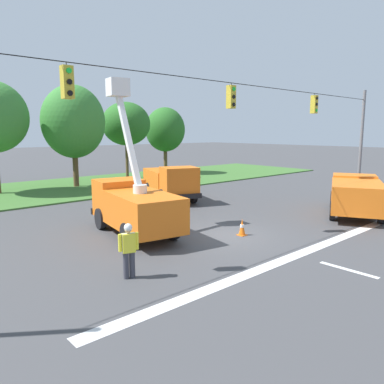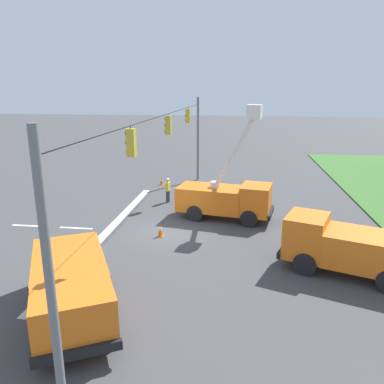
% 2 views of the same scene
% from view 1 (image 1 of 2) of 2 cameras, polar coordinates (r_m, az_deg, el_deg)
% --- Properties ---
extents(ground_plane, '(200.00, 200.00, 0.00)m').
position_cam_1_polar(ground_plane, '(16.83, 5.08, -6.61)').
color(ground_plane, '#424244').
extents(grass_verge, '(56.00, 12.00, 0.10)m').
position_cam_1_polar(grass_verge, '(31.66, -19.47, 0.48)').
color(grass_verge, '#3D6B2D').
rests_on(grass_verge, ground).
extents(lane_markings, '(17.60, 15.25, 0.01)m').
position_cam_1_polar(lane_markings, '(14.03, 20.77, -10.45)').
color(lane_markings, silver).
rests_on(lane_markings, ground).
extents(signal_gantry, '(26.20, 0.33, 7.20)m').
position_cam_1_polar(signal_gantry, '(16.20, 5.36, 8.66)').
color(signal_gantry, slate).
rests_on(signal_gantry, ground).
extents(tree_east, '(5.05, 4.87, 8.26)m').
position_cam_1_polar(tree_east, '(32.00, -17.63, 10.15)').
color(tree_east, brown).
rests_on(tree_east, ground).
extents(tree_far_east, '(4.52, 4.70, 7.32)m').
position_cam_1_polar(tree_far_east, '(36.56, -10.02, 10.18)').
color(tree_far_east, brown).
rests_on(tree_far_east, ground).
extents(tree_east_end, '(4.09, 4.37, 7.08)m').
position_cam_1_polar(tree_east_end, '(40.34, -4.12, 9.44)').
color(tree_east_end, brown).
rests_on(tree_east_end, ground).
extents(utility_truck_bucket_lift, '(3.22, 6.12, 6.97)m').
position_cam_1_polar(utility_truck_bucket_lift, '(16.94, -8.88, -1.62)').
color(utility_truck_bucket_lift, orange).
rests_on(utility_truck_bucket_lift, ground).
extents(utility_truck_support_near, '(6.55, 5.02, 2.02)m').
position_cam_1_polar(utility_truck_support_near, '(22.41, 23.67, -0.25)').
color(utility_truck_support_near, orange).
rests_on(utility_truck_support_near, ground).
extents(utility_truck_support_far, '(4.11, 6.18, 2.37)m').
position_cam_1_polar(utility_truck_support_far, '(25.17, -3.31, 1.62)').
color(utility_truck_support_far, orange).
rests_on(utility_truck_support_far, ground).
extents(road_worker, '(0.63, 0.34, 1.77)m').
position_cam_1_polar(road_worker, '(11.97, -9.63, -8.33)').
color(road_worker, '#383842').
rests_on(road_worker, ground).
extents(traffic_cone_mid_left, '(0.36, 0.36, 0.80)m').
position_cam_1_polar(traffic_cone_mid_left, '(21.70, -10.34, -2.02)').
color(traffic_cone_mid_left, orange).
rests_on(traffic_cone_mid_left, ground).
extents(traffic_cone_mid_right, '(0.36, 0.36, 0.75)m').
position_cam_1_polar(traffic_cone_mid_right, '(16.85, 7.65, -5.32)').
color(traffic_cone_mid_right, orange).
rests_on(traffic_cone_mid_right, ground).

